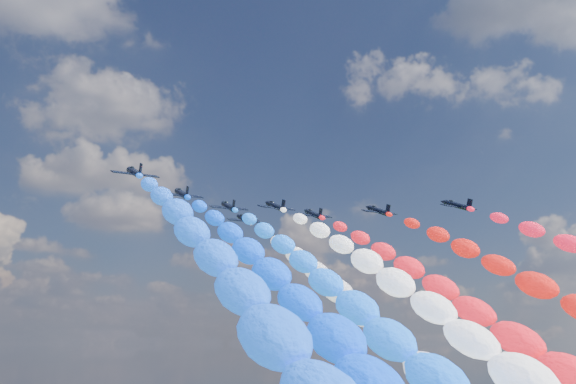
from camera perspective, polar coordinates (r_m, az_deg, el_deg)
name	(u,v)px	position (r m, az deg, el deg)	size (l,w,h in m)	color
jet_0	(135,172)	(122.14, -12.81, 1.63)	(8.21, 11.01, 2.43)	black
trail_0	(257,341)	(60.91, -2.62, -12.43)	(6.88, 117.55, 62.24)	blue
jet_1	(182,194)	(137.58, -8.94, -0.14)	(8.21, 11.01, 2.43)	black
trail_1	(314,342)	(78.20, 2.24, -12.49)	(6.88, 117.55, 62.24)	#0643F8
jet_2	(228,206)	(149.04, -5.05, -1.21)	(8.21, 11.01, 2.43)	black
trail_2	(373,342)	(91.67, 7.22, -12.43)	(6.88, 117.55, 62.24)	#1163FF
jet_3	(275,206)	(148.32, -1.07, -1.20)	(8.21, 11.01, 2.43)	black
trail_3	(452,342)	(93.34, 13.69, -12.18)	(6.88, 117.55, 62.24)	white
jet_4	(244,219)	(164.10, -3.74, -2.30)	(8.21, 11.01, 2.43)	black
trail_4	(377,342)	(107.41, 7.48, -12.45)	(6.88, 117.55, 62.24)	silver
jet_5	(313,214)	(157.44, 2.16, -1.87)	(8.21, 11.01, 2.43)	black
trail_5	(497,342)	(104.50, 17.23, -12.00)	(6.88, 117.55, 62.24)	red
jet_6	(378,211)	(154.67, 7.63, -1.57)	(8.21, 11.01, 2.43)	black
jet_7	(457,205)	(151.97, 14.07, -1.10)	(8.21, 11.01, 2.43)	black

